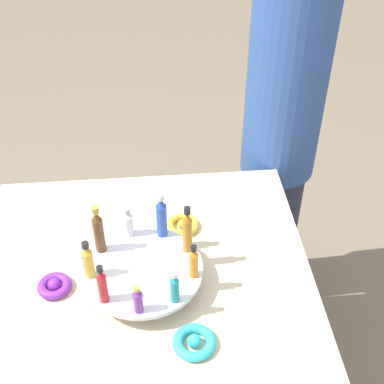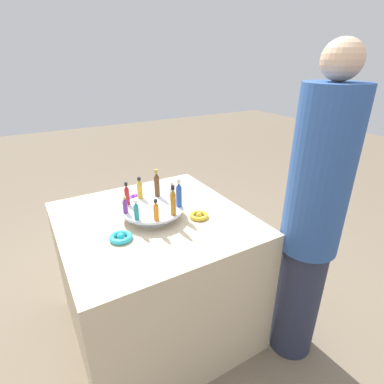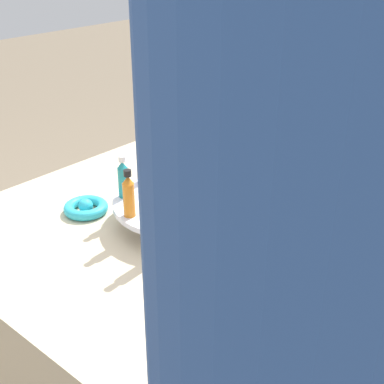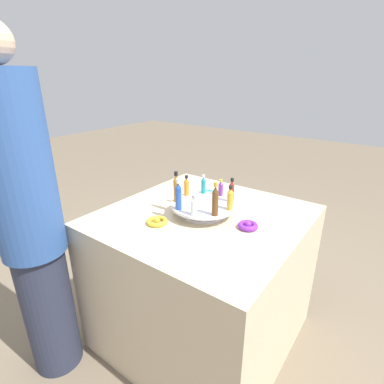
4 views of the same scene
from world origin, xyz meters
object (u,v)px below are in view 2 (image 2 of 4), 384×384
Objects in this scene: bottle_purple at (125,205)px; bottle_clear at (172,192)px; bottle_red at (127,194)px; bottle_amber at (173,202)px; ribbon_bow_gold at (199,216)px; person_figure at (311,223)px; bottle_brown at (157,184)px; bottle_orange at (156,211)px; bottle_teal at (136,211)px; display_stand at (153,211)px; bottle_blue at (179,194)px; bottle_gold at (140,189)px; ribbon_bow_purple at (137,198)px; ribbon_bow_teal at (121,237)px.

bottle_clear is (0.27, 0.02, 0.00)m from bottle_purple.
bottle_red is (-0.23, 0.06, 0.01)m from bottle_clear.
bottle_amber is 0.19m from ribbon_bow_gold.
person_figure reaches higher than bottle_amber.
bottle_brown is (-0.05, 0.08, 0.03)m from bottle_clear.
ribbon_bow_gold is (0.34, -0.13, -0.09)m from bottle_purple.
bottle_orange is at bearing -175.02° from bottle_amber.
bottle_brown is (0.19, 0.19, 0.03)m from bottle_teal.
bottle_brown is at bearing 44.98° from bottle_teal.
bottle_amber is (0.19, -0.13, 0.03)m from bottle_purple.
display_stand is at bearing 74.98° from bottle_orange.
bottle_red is (-0.15, 0.22, -0.01)m from bottle_amber.
bottle_blue is at bearing 142.39° from ribbon_bow_gold.
bottle_gold is at bearing 144.98° from bottle_clear.
ribbon_bow_gold is (0.31, -0.04, -0.09)m from bottle_teal.
bottle_clear is at bearing -55.02° from bottle_brown.
ribbon_bow_gold is (0.30, -0.22, -0.10)m from bottle_red.
bottle_amber is 0.38m from ribbon_bow_purple.
person_figure reaches higher than bottle_red.
bottle_gold is at bearing 124.98° from bottle_blue.
display_stand is at bearing -125.02° from bottle_brown.
bottle_purple is at bearing 174.98° from display_stand.
bottle_teal is at bearing -109.74° from ribbon_bow_purple.
bottle_amber is (0.17, -0.05, 0.02)m from bottle_teal.
person_figure is (0.68, -0.59, -0.07)m from bottle_red.
bottle_teal is at bearing -75.02° from bottle_purple.
bottle_amber is at bearing -15.02° from bottle_teal.
bottle_orange is at bearing -115.02° from bottle_brown.
bottle_clear is at bearing 64.98° from bottle_amber.
bottle_amber reaches higher than ribbon_bow_purple.
bottle_clear is at bearing -15.02° from bottle_red.
bottle_blue is 0.15m from ribbon_bow_gold.
bottle_brown is at bearing 38.75° from ribbon_bow_teal.
person_figure is at bearing -46.42° from bottle_gold.
display_stand is 3.34× the size of bottle_clear.
ribbon_bow_purple is (0.00, 0.24, -0.02)m from display_stand.
bottle_amber is at bearing -55.02° from bottle_red.
ribbon_bow_teal is 0.07× the size of person_figure.
bottle_blue is (0.16, 0.07, 0.02)m from bottle_orange.
ribbon_bow_teal is at bearing -150.45° from display_stand.
bottle_red is 1.15× the size of ribbon_bow_teal.
bottle_gold is 0.87m from person_figure.
bottle_orange is 1.10× the size of ribbon_bow_gold.
bottle_red reaches higher than bottle_clear.
person_figure is at bearing -30.88° from bottle_teal.
bottle_brown reaches higher than bottle_amber.
bottle_orange is 0.72m from person_figure.
display_stand is 0.16m from bottle_blue.
bottle_blue is at bearing -25.02° from display_stand.
bottle_brown reaches higher than bottle_teal.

